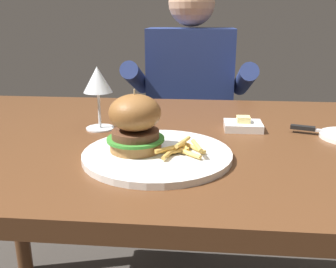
% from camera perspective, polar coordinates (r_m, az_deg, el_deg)
% --- Properties ---
extents(dining_table, '(1.41, 0.86, 0.74)m').
position_cam_1_polar(dining_table, '(0.98, 0.64, -4.87)').
color(dining_table, '#56331C').
rests_on(dining_table, ground).
extents(main_plate, '(0.32, 0.32, 0.01)m').
position_cam_1_polar(main_plate, '(0.80, -1.64, -3.15)').
color(main_plate, white).
rests_on(main_plate, dining_table).
extents(burger_sandwich, '(0.12, 0.12, 0.13)m').
position_cam_1_polar(burger_sandwich, '(0.79, -5.02, 1.71)').
color(burger_sandwich, '#9E6B38').
rests_on(burger_sandwich, main_plate).
extents(fries_pile, '(0.12, 0.10, 0.02)m').
position_cam_1_polar(fries_pile, '(0.78, 1.94, -2.26)').
color(fries_pile, '#E0B251').
rests_on(fries_pile, main_plate).
extents(wine_glass, '(0.08, 0.08, 0.17)m').
position_cam_1_polar(wine_glass, '(0.99, -10.67, 7.71)').
color(wine_glass, silver).
rests_on(wine_glass, dining_table).
extents(table_knife, '(0.21, 0.08, 0.01)m').
position_cam_1_polar(table_knife, '(1.02, 23.15, 0.45)').
color(table_knife, silver).
rests_on(table_knife, bread_plate).
extents(butter_dish, '(0.10, 0.08, 0.04)m').
position_cam_1_polar(butter_dish, '(1.01, 11.36, 1.32)').
color(butter_dish, white).
rests_on(butter_dish, dining_table).
extents(diner_person, '(0.51, 0.36, 1.18)m').
position_cam_1_polar(diner_person, '(1.67, 3.29, 1.38)').
color(diner_person, '#282833').
rests_on(diner_person, ground).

